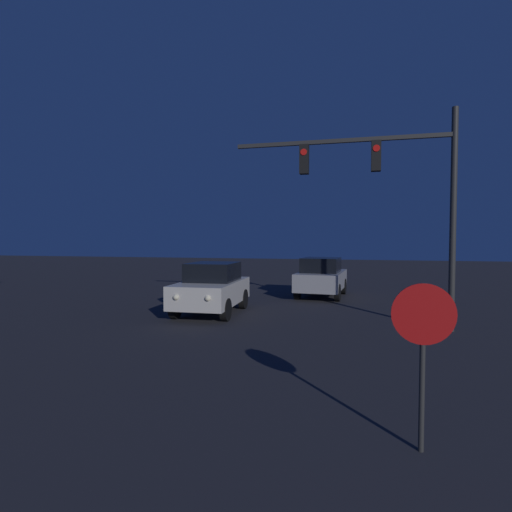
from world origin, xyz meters
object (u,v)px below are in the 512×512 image
(car_far, at_px, (321,277))
(traffic_signal_mast, at_px, (391,183))
(car_near, at_px, (212,288))
(stop_sign, at_px, (423,334))

(car_far, relative_size, traffic_signal_mast, 0.62)
(car_near, height_order, traffic_signal_mast, traffic_signal_mast)
(traffic_signal_mast, relative_size, stop_sign, 3.06)
(traffic_signal_mast, bearing_deg, car_far, 112.42)
(car_near, bearing_deg, stop_sign, 123.40)
(car_near, distance_m, stop_sign, 10.12)
(car_far, distance_m, stop_sign, 13.58)
(car_near, height_order, stop_sign, stop_sign)
(stop_sign, bearing_deg, car_near, 125.32)
(traffic_signal_mast, distance_m, stop_sign, 7.80)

